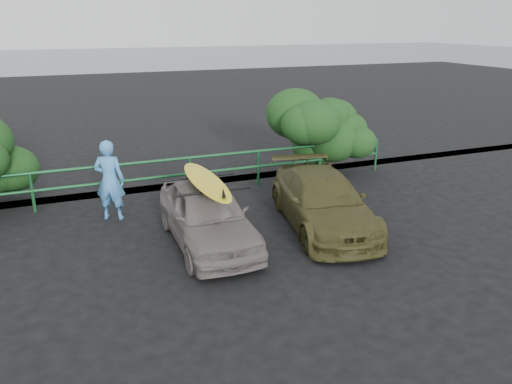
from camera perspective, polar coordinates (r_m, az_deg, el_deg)
ground at (r=9.28m, az=-5.62°, el=-10.27°), size 80.00×80.00×0.00m
ocean at (r=68.00m, az=-20.28°, el=14.08°), size 200.00×200.00×0.00m
guardrail at (r=13.59m, az=-11.57°, el=1.49°), size 14.00×0.08×1.04m
shrub_right at (r=15.47m, az=6.51°, el=6.27°), size 3.20×2.40×2.28m
sedan at (r=10.57m, az=-5.60°, el=-2.58°), size 1.56×3.83×1.30m
olive_vehicle at (r=11.52m, az=7.63°, el=-1.02°), size 2.44×4.45×1.22m
man at (r=12.23m, az=-16.39°, el=1.30°), size 0.83×0.71×1.93m
roof_rack at (r=10.34m, az=-5.72°, el=0.91°), size 1.57×1.10×0.05m
surfboard at (r=10.32m, az=-5.74°, el=1.27°), size 0.63×2.92×0.09m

